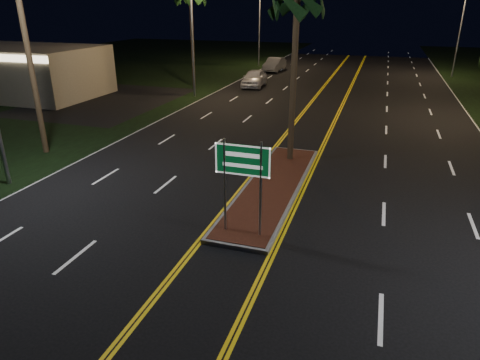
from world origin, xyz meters
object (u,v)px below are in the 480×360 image
at_px(streetlight_left_mid, 196,25).
at_px(streetlight_right_far, 458,20).
at_px(commercial_building, 12,71).
at_px(streetlight_left_far, 262,18).
at_px(palm_median, 297,2).
at_px(car_far, 275,63).
at_px(highway_sign, 242,169).
at_px(car_near, 254,77).
at_px(median_island, 273,187).

relative_size(streetlight_left_mid, streetlight_right_far, 1.00).
relative_size(commercial_building, streetlight_right_far, 1.67).
height_order(commercial_building, streetlight_right_far, streetlight_right_far).
distance_m(commercial_building, streetlight_left_far, 28.75).
bearing_deg(palm_median, car_far, 105.14).
bearing_deg(highway_sign, streetlight_right_far, 74.85).
bearing_deg(car_near, streetlight_left_far, 98.72).
distance_m(median_island, streetlight_right_far, 37.00).
xyz_separation_m(car_near, car_far, (-0.57, 10.40, -0.03)).
bearing_deg(car_near, streetlight_left_mid, -121.22).
distance_m(car_near, car_far, 10.41).
bearing_deg(streetlight_left_far, car_far, -55.07).
height_order(streetlight_left_mid, car_near, streetlight_left_mid).
bearing_deg(streetlight_left_far, commercial_building, -122.65).
distance_m(commercial_building, palm_median, 28.18).
relative_size(streetlight_left_far, palm_median, 1.08).
distance_m(palm_median, car_far, 31.60).
relative_size(median_island, car_far, 1.95).
distance_m(median_island, highway_sign, 4.80).
xyz_separation_m(median_island, highway_sign, (0.00, -4.20, 2.32)).
relative_size(streetlight_right_far, car_near, 1.65).
height_order(highway_sign, commercial_building, commercial_building).
relative_size(commercial_building, streetlight_left_mid, 1.67).
distance_m(commercial_building, car_far, 27.16).
distance_m(median_island, commercial_building, 29.13).
xyz_separation_m(median_island, car_near, (-7.51, 22.98, 0.82)).
height_order(highway_sign, streetlight_left_far, streetlight_left_far).
xyz_separation_m(palm_median, car_far, (-8.08, 29.87, -6.40)).
bearing_deg(streetlight_left_far, median_island, -74.00).
relative_size(highway_sign, car_far, 0.61).
bearing_deg(highway_sign, commercial_building, 146.52).
height_order(streetlight_left_far, palm_median, streetlight_left_far).
xyz_separation_m(commercial_building, car_far, (17.92, 20.38, -1.13)).
bearing_deg(palm_median, commercial_building, 159.95).
distance_m(highway_sign, palm_median, 9.11).
distance_m(streetlight_right_far, palm_median, 33.28).
bearing_deg(median_island, palm_median, 90.00).
bearing_deg(car_far, median_island, -72.70).
relative_size(highway_sign, commercial_building, 0.21).
xyz_separation_m(median_island, palm_median, (0.00, 3.50, 7.19)).
bearing_deg(palm_median, highway_sign, -90.00).
bearing_deg(car_near, palm_median, -72.69).
height_order(streetlight_left_far, streetlight_right_far, same).
bearing_deg(highway_sign, streetlight_left_far, 104.44).
xyz_separation_m(streetlight_left_far, streetlight_right_far, (21.23, -2.00, 0.00)).
bearing_deg(car_far, streetlight_right_far, 8.66).
height_order(streetlight_left_mid, streetlight_right_far, same).
height_order(median_island, car_near, car_near).
height_order(median_island, commercial_building, commercial_building).
bearing_deg(car_near, highway_sign, -78.33).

